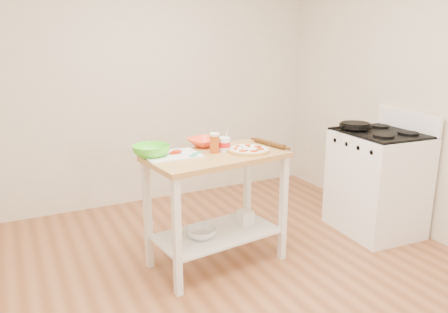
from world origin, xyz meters
TOP-DOWN VIEW (x-y plane):
  - room_shell at (0.00, 0.00)m, footprint 4.04×4.54m
  - prep_island at (0.09, 0.61)m, footprint 1.10×0.69m
  - gas_stove at (1.68, 0.51)m, footprint 0.68×0.77m
  - skillet at (1.54, 0.70)m, footprint 0.45×0.29m
  - pizza at (0.34, 0.56)m, footprint 0.32×0.32m
  - cutting_board at (-0.23, 0.71)m, footprint 0.40×0.30m
  - spatula at (-0.07, 0.62)m, footprint 0.14×0.10m
  - knife at (-0.28, 0.86)m, footprint 0.27×0.04m
  - orange_bowl at (0.12, 0.89)m, footprint 0.31×0.31m
  - green_bowl at (-0.37, 0.76)m, footprint 0.30×0.30m
  - beer_pint at (0.10, 0.65)m, footprint 0.08×0.08m
  - yogurt_tub at (0.19, 0.66)m, footprint 0.09×0.09m
  - rolling_pin at (0.59, 0.65)m, footprint 0.10×0.35m
  - shelf_glass_bowl at (-0.05, 0.58)m, footprint 0.23×0.23m
  - shelf_bin at (0.38, 0.66)m, footprint 0.13×0.13m

SIDE VIEW (x-z plane):
  - shelf_glass_bowl at x=-0.05m, z-range 0.26..0.33m
  - shelf_bin at x=0.38m, z-range 0.26..0.37m
  - gas_stove at x=1.68m, z-range -0.08..1.03m
  - prep_island at x=0.09m, z-range 0.19..1.09m
  - cutting_board at x=-0.23m, z-range 0.89..0.93m
  - spatula at x=-0.07m, z-range 0.91..0.92m
  - pizza at x=0.34m, z-range 0.89..0.94m
  - knife at x=-0.28m, z-range 0.91..0.92m
  - rolling_pin at x=0.59m, z-range 0.90..0.94m
  - orange_bowl at x=0.12m, z-range 0.90..0.96m
  - green_bowl at x=-0.37m, z-range 0.90..0.99m
  - yogurt_tub at x=0.19m, z-range 0.86..1.05m
  - skillet at x=1.54m, z-range 0.96..0.99m
  - beer_pint at x=0.10m, z-range 0.90..1.05m
  - room_shell at x=0.00m, z-range -0.02..2.72m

